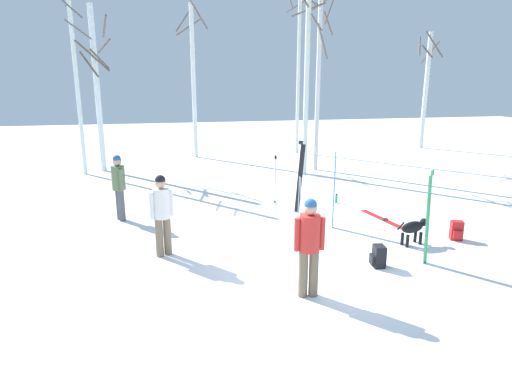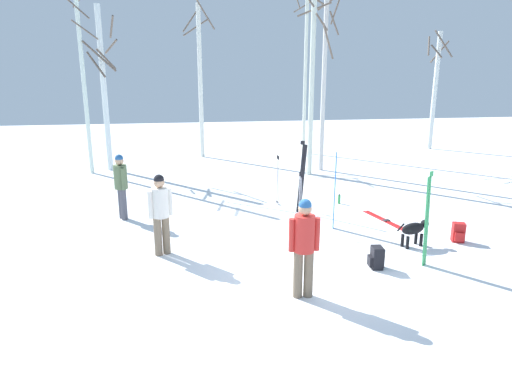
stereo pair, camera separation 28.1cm
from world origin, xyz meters
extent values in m
plane|color=white|center=(0.00, 0.00, 0.00)|extent=(60.00, 60.00, 0.00)
cylinder|color=#72604C|center=(-2.66, 1.38, 0.41)|extent=(0.16, 0.16, 0.82)
cylinder|color=#72604C|center=(-2.50, 1.45, 0.41)|extent=(0.16, 0.16, 0.82)
cylinder|color=silver|center=(-2.58, 1.42, 1.13)|extent=(0.34, 0.34, 0.62)
sphere|color=tan|center=(-2.58, 1.42, 1.55)|extent=(0.22, 0.22, 0.22)
sphere|color=black|center=(-2.58, 1.42, 1.61)|extent=(0.21, 0.21, 0.21)
cylinder|color=silver|center=(-2.77, 1.34, 1.11)|extent=(0.10, 0.10, 0.56)
cylinder|color=silver|center=(-2.39, 1.50, 1.11)|extent=(0.10, 0.10, 0.56)
cylinder|color=#4C4C56|center=(-3.68, 4.15, 0.41)|extent=(0.16, 0.16, 0.82)
cylinder|color=#4C4C56|center=(-3.61, 3.98, 0.41)|extent=(0.16, 0.16, 0.82)
cylinder|color=#566B47|center=(-3.64, 4.06, 1.13)|extent=(0.34, 0.34, 0.62)
sphere|color=tan|center=(-3.64, 4.06, 1.55)|extent=(0.22, 0.22, 0.22)
sphere|color=#265999|center=(-3.64, 4.06, 1.61)|extent=(0.21, 0.21, 0.21)
cylinder|color=#566B47|center=(-3.73, 4.25, 1.11)|extent=(0.10, 0.10, 0.56)
cylinder|color=#566B47|center=(-3.56, 3.87, 1.11)|extent=(0.10, 0.10, 0.56)
cylinder|color=#72604C|center=(-0.13, -0.91, 0.41)|extent=(0.16, 0.16, 0.82)
cylinder|color=#72604C|center=(-0.31, -0.90, 0.41)|extent=(0.16, 0.16, 0.82)
cylinder|color=red|center=(-0.22, -0.90, 1.13)|extent=(0.34, 0.34, 0.62)
sphere|color=tan|center=(-0.22, -0.90, 1.55)|extent=(0.22, 0.22, 0.22)
sphere|color=#265999|center=(-0.22, -0.90, 1.61)|extent=(0.21, 0.21, 0.21)
cylinder|color=red|center=(-0.01, -0.92, 1.11)|extent=(0.10, 0.10, 0.56)
cylinder|color=red|center=(-0.43, -0.89, 1.11)|extent=(0.10, 0.10, 0.56)
ellipsoid|color=black|center=(2.79, 0.87, 0.41)|extent=(0.64, 0.36, 0.26)
sphere|color=black|center=(3.12, 0.96, 0.48)|extent=(0.18, 0.18, 0.18)
ellipsoid|color=black|center=(3.18, 0.97, 0.46)|extent=(0.11, 0.08, 0.06)
cylinder|color=black|center=(2.45, 0.79, 0.49)|extent=(0.19, 0.08, 0.17)
cylinder|color=black|center=(2.96, 1.00, 0.14)|extent=(0.07, 0.07, 0.28)
cylinder|color=black|center=(3.00, 0.85, 0.14)|extent=(0.07, 0.07, 0.28)
cylinder|color=black|center=(2.58, 0.90, 0.14)|extent=(0.07, 0.07, 0.28)
cylinder|color=black|center=(2.62, 0.75, 0.14)|extent=(0.07, 0.07, 0.28)
cube|color=green|center=(2.43, -0.15, 0.91)|extent=(0.18, 0.12, 1.82)
cube|color=green|center=(2.43, -0.15, 1.86)|extent=(0.06, 0.05, 0.10)
cube|color=green|center=(2.48, -0.12, 0.91)|extent=(0.18, 0.12, 1.82)
cube|color=green|center=(2.48, -0.12, 1.86)|extent=(0.06, 0.05, 0.10)
cube|color=black|center=(1.13, 3.73, 0.95)|extent=(0.18, 0.14, 1.89)
cube|color=black|center=(1.13, 3.73, 1.93)|extent=(0.06, 0.05, 0.10)
cube|color=black|center=(1.08, 3.77, 0.95)|extent=(0.18, 0.14, 1.89)
cube|color=black|center=(1.08, 3.77, 1.93)|extent=(0.06, 0.05, 0.10)
cube|color=blue|center=(1.50, 2.28, 0.91)|extent=(0.05, 0.13, 1.81)
cube|color=blue|center=(1.50, 2.28, 1.85)|extent=(0.03, 0.06, 0.10)
cube|color=blue|center=(1.51, 2.33, 0.91)|extent=(0.05, 0.13, 1.81)
cube|color=blue|center=(1.51, 2.33, 1.85)|extent=(0.03, 0.06, 0.10)
cube|color=red|center=(3.00, 2.63, 0.01)|extent=(0.36, 1.79, 0.02)
cube|color=#333338|center=(3.01, 2.58, 0.03)|extent=(0.08, 0.13, 0.03)
cube|color=red|center=(3.10, 2.64, 0.01)|extent=(0.36, 1.79, 0.02)
cube|color=#333338|center=(3.11, 2.59, 0.03)|extent=(0.08, 0.13, 0.03)
cylinder|color=#B2B2BC|center=(0.65, 4.71, 0.67)|extent=(0.02, 0.10, 1.35)
cylinder|color=black|center=(0.65, 4.71, 1.40)|extent=(0.04, 0.04, 0.10)
cylinder|color=black|center=(0.65, 4.71, 0.07)|extent=(0.07, 0.07, 0.01)
cylinder|color=#B2B2BC|center=(0.65, 4.59, 0.67)|extent=(0.02, 0.10, 1.35)
cylinder|color=black|center=(0.65, 4.59, 1.40)|extent=(0.04, 0.04, 0.10)
cylinder|color=black|center=(0.65, 4.59, 0.07)|extent=(0.07, 0.07, 0.01)
cylinder|color=#B2B2BC|center=(0.71, 2.59, 0.65)|extent=(0.02, 0.10, 1.30)
cylinder|color=black|center=(0.71, 2.59, 1.35)|extent=(0.04, 0.04, 0.10)
cylinder|color=black|center=(0.71, 2.59, 0.07)|extent=(0.07, 0.07, 0.01)
cylinder|color=#B2B2BC|center=(0.71, 2.43, 0.65)|extent=(0.02, 0.10, 1.30)
cylinder|color=black|center=(0.71, 2.43, 1.35)|extent=(0.04, 0.04, 0.10)
cylinder|color=black|center=(0.71, 2.43, 0.07)|extent=(0.07, 0.07, 0.01)
cube|color=red|center=(3.97, 0.95, 0.22)|extent=(0.31, 0.28, 0.44)
cube|color=red|center=(3.92, 0.83, 0.15)|extent=(0.20, 0.13, 0.20)
cube|color=black|center=(3.94, 1.09, 0.22)|extent=(0.04, 0.04, 0.37)
cube|color=black|center=(4.08, 1.04, 0.22)|extent=(0.04, 0.04, 0.37)
cube|color=black|center=(1.52, -0.06, 0.22)|extent=(0.23, 0.28, 0.44)
cube|color=black|center=(1.39, -0.04, 0.15)|extent=(0.09, 0.20, 0.20)
cube|color=black|center=(1.64, 0.00, 0.22)|extent=(0.03, 0.04, 0.37)
cube|color=black|center=(1.62, -0.15, 0.22)|extent=(0.03, 0.04, 0.37)
cylinder|color=green|center=(2.46, 4.40, 0.13)|extent=(0.08, 0.08, 0.26)
cylinder|color=black|center=(2.46, 4.40, 0.27)|extent=(0.05, 0.05, 0.02)
cylinder|color=silver|center=(-5.45, 10.28, 3.64)|extent=(0.15, 0.15, 7.28)
cylinder|color=brown|center=(-5.38, 9.90, 5.98)|extent=(0.80, 0.20, 0.73)
cylinder|color=brown|center=(-5.17, 9.90, 5.25)|extent=(0.80, 0.61, 0.62)
cylinder|color=silver|center=(-4.82, 10.80, 3.13)|extent=(0.21, 0.21, 6.26)
cylinder|color=brown|center=(-4.99, 10.49, 4.08)|extent=(0.71, 0.42, 0.96)
cylinder|color=brown|center=(-4.47, 11.06, 4.78)|extent=(0.60, 0.78, 0.51)
cylinder|color=brown|center=(-4.37, 10.92, 5.48)|extent=(0.33, 0.96, 0.74)
cylinder|color=brown|center=(-4.81, 10.25, 4.37)|extent=(1.15, 0.10, 1.11)
cylinder|color=brown|center=(-4.61, 10.51, 4.28)|extent=(0.66, 0.51, 0.75)
cylinder|color=silver|center=(-0.96, 13.21, 3.38)|extent=(0.19, 0.19, 6.77)
cylinder|color=brown|center=(-1.26, 13.60, 6.13)|extent=(0.85, 0.68, 1.15)
cylinder|color=brown|center=(-1.07, 13.77, 5.81)|extent=(1.16, 0.30, 0.79)
cylinder|color=brown|center=(-0.66, 12.83, 6.23)|extent=(0.84, 0.68, 1.13)
cylinder|color=silver|center=(2.81, 8.49, 3.61)|extent=(0.19, 0.19, 7.21)
cylinder|color=brown|center=(3.01, 8.22, 5.49)|extent=(0.63, 0.49, 0.54)
cylinder|color=brown|center=(3.25, 8.14, 4.84)|extent=(0.79, 0.97, 1.15)
cylinder|color=brown|center=(3.00, 9.08, 6.02)|extent=(1.21, 0.46, 0.51)
cylinder|color=silver|center=(3.52, 9.22, 3.46)|extent=(0.18, 0.18, 6.93)
cylinder|color=brown|center=(3.95, 9.28, 6.19)|extent=(0.19, 0.92, 1.20)
cylinder|color=brown|center=(3.75, 8.95, 5.54)|extent=(0.60, 0.54, 0.78)
cylinder|color=brown|center=(3.88, 9.65, 6.47)|extent=(0.93, 0.79, 0.71)
cylinder|color=silver|center=(4.02, 13.38, 3.82)|extent=(0.16, 0.16, 7.63)
cylinder|color=brown|center=(4.15, 13.95, 6.94)|extent=(1.18, 0.30, 0.71)
cylinder|color=silver|center=(10.94, 13.49, 2.92)|extent=(0.23, 0.23, 5.84)
cylinder|color=brown|center=(11.18, 13.80, 4.89)|extent=(0.71, 0.59, 1.08)
cylinder|color=brown|center=(10.87, 13.02, 5.22)|extent=(1.02, 0.23, 1.28)
cylinder|color=brown|center=(10.71, 13.31, 4.88)|extent=(0.45, 0.55, 0.68)
cylinder|color=brown|center=(10.51, 13.72, 5.16)|extent=(0.56, 0.94, 1.00)
camera|label=1|loc=(-2.51, -7.36, 3.58)|focal=30.85mm
camera|label=2|loc=(-2.24, -7.42, 3.58)|focal=30.85mm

